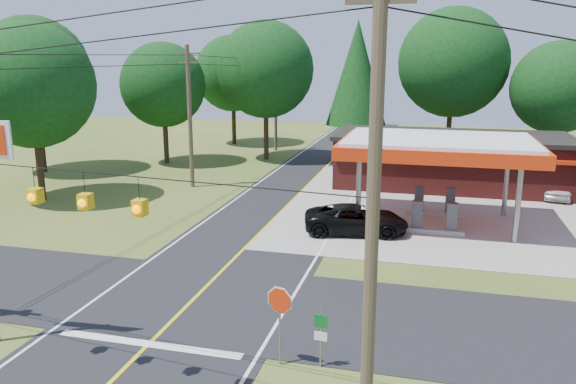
% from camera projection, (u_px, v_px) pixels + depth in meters
% --- Properties ---
extents(ground, '(120.00, 120.00, 0.00)m').
position_uv_depth(ground, '(193.00, 300.00, 21.84)').
color(ground, '#3E541D').
rests_on(ground, ground).
extents(main_highway, '(8.00, 120.00, 0.02)m').
position_uv_depth(main_highway, '(193.00, 300.00, 21.84)').
color(main_highway, black).
rests_on(main_highway, ground).
extents(cross_road, '(70.00, 7.00, 0.02)m').
position_uv_depth(cross_road, '(193.00, 299.00, 21.84)').
color(cross_road, black).
rests_on(cross_road, ground).
extents(lane_center_yellow, '(0.15, 110.00, 0.00)m').
position_uv_depth(lane_center_yellow, '(193.00, 299.00, 21.83)').
color(lane_center_yellow, yellow).
rests_on(lane_center_yellow, main_highway).
extents(gas_canopy, '(10.60, 7.40, 4.88)m').
position_uv_depth(gas_canopy, '(438.00, 149.00, 30.87)').
color(gas_canopy, gray).
rests_on(gas_canopy, ground).
extents(convenience_store, '(16.40, 7.55, 3.80)m').
position_uv_depth(convenience_store, '(450.00, 160.00, 40.58)').
color(convenience_store, maroon).
rests_on(convenience_store, ground).
extents(utility_pole_near_right, '(1.80, 0.30, 11.50)m').
position_uv_depth(utility_pole_near_right, '(373.00, 214.00, 12.02)').
color(utility_pole_near_right, '#473828').
rests_on(utility_pole_near_right, ground).
extents(utility_pole_far_left, '(1.80, 0.30, 10.00)m').
position_uv_depth(utility_pole_far_left, '(190.00, 115.00, 39.49)').
color(utility_pole_far_left, '#473828').
rests_on(utility_pole_far_left, ground).
extents(utility_pole_north, '(0.30, 0.30, 9.50)m').
position_uv_depth(utility_pole_north, '(276.00, 103.00, 55.22)').
color(utility_pole_north, '#473828').
rests_on(utility_pole_north, ground).
extents(overhead_beacons, '(17.04, 2.04, 1.03)m').
position_uv_depth(overhead_beacons, '(58.00, 173.00, 14.97)').
color(overhead_beacons, black).
rests_on(overhead_beacons, ground).
extents(treeline_backdrop, '(70.27, 51.59, 13.30)m').
position_uv_depth(treeline_backdrop, '(329.00, 80.00, 42.45)').
color(treeline_backdrop, '#332316').
rests_on(treeline_backdrop, ground).
extents(suv_car, '(6.29, 6.29, 1.52)m').
position_uv_depth(suv_car, '(356.00, 220.00, 29.86)').
color(suv_car, black).
rests_on(suv_car, ground).
extents(sedan_car, '(4.92, 4.92, 1.40)m').
position_uv_depth(sedan_car, '(559.00, 188.00, 37.29)').
color(sedan_car, silver).
rests_on(sedan_car, ground).
extents(octagonal_stop_sign, '(0.86, 0.30, 2.57)m').
position_uv_depth(octagonal_stop_sign, '(280.00, 307.00, 16.83)').
color(octagonal_stop_sign, gray).
rests_on(octagonal_stop_sign, ground).
extents(route_sign_post, '(0.41, 0.11, 1.99)m').
position_uv_depth(route_sign_post, '(321.00, 332.00, 16.85)').
color(route_sign_post, gray).
rests_on(route_sign_post, ground).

